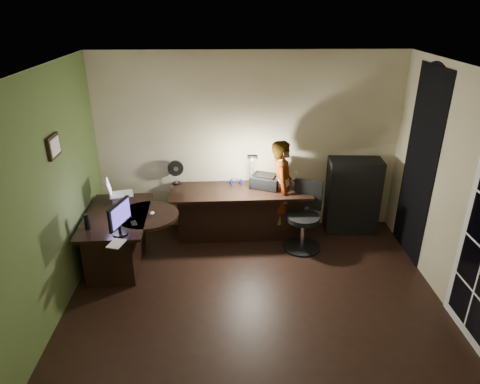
{
  "coord_description": "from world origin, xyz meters",
  "views": [
    {
      "loc": [
        -0.3,
        -4.08,
        3.33
      ],
      "look_at": [
        -0.15,
        1.05,
        1.0
      ],
      "focal_mm": 32.0,
      "sensor_mm": 36.0,
      "label": 1
    }
  ],
  "objects_px": {
    "desk_left": "(119,240)",
    "cabinet": "(352,196)",
    "office_chair": "(303,218)",
    "monitor": "(119,223)",
    "person": "(282,190)",
    "desk_right": "(240,213)"
  },
  "relations": [
    {
      "from": "desk_left",
      "to": "cabinet",
      "type": "bearing_deg",
      "value": 11.96
    },
    {
      "from": "desk_left",
      "to": "office_chair",
      "type": "xyz_separation_m",
      "value": [
        2.53,
        0.34,
        0.11
      ]
    },
    {
      "from": "monitor",
      "to": "person",
      "type": "distance_m",
      "value": 2.44
    },
    {
      "from": "desk_left",
      "to": "person",
      "type": "distance_m",
      "value": 2.41
    },
    {
      "from": "cabinet",
      "to": "monitor",
      "type": "relative_size",
      "value": 2.6
    },
    {
      "from": "cabinet",
      "to": "monitor",
      "type": "height_order",
      "value": "cabinet"
    },
    {
      "from": "monitor",
      "to": "person",
      "type": "bearing_deg",
      "value": 47.68
    },
    {
      "from": "cabinet",
      "to": "person",
      "type": "height_order",
      "value": "person"
    },
    {
      "from": "desk_left",
      "to": "monitor",
      "type": "relative_size",
      "value": 2.94
    },
    {
      "from": "monitor",
      "to": "office_chair",
      "type": "bearing_deg",
      "value": 36.7
    },
    {
      "from": "monitor",
      "to": "person",
      "type": "xyz_separation_m",
      "value": [
        2.09,
        1.25,
        -0.16
      ]
    },
    {
      "from": "desk_right",
      "to": "person",
      "type": "bearing_deg",
      "value": 0.39
    },
    {
      "from": "person",
      "to": "desk_right",
      "type": "bearing_deg",
      "value": 96.43
    },
    {
      "from": "office_chair",
      "to": "person",
      "type": "height_order",
      "value": "person"
    },
    {
      "from": "desk_right",
      "to": "cabinet",
      "type": "height_order",
      "value": "cabinet"
    },
    {
      "from": "monitor",
      "to": "desk_left",
      "type": "bearing_deg",
      "value": 125.22
    },
    {
      "from": "desk_left",
      "to": "monitor",
      "type": "distance_m",
      "value": 0.75
    },
    {
      "from": "monitor",
      "to": "office_chair",
      "type": "distance_m",
      "value": 2.55
    },
    {
      "from": "cabinet",
      "to": "office_chair",
      "type": "xyz_separation_m",
      "value": [
        -0.83,
        -0.52,
        -0.09
      ]
    },
    {
      "from": "desk_left",
      "to": "monitor",
      "type": "bearing_deg",
      "value": -74.16
    },
    {
      "from": "desk_left",
      "to": "desk_right",
      "type": "distance_m",
      "value": 1.8
    },
    {
      "from": "desk_left",
      "to": "person",
      "type": "height_order",
      "value": "person"
    }
  ]
}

